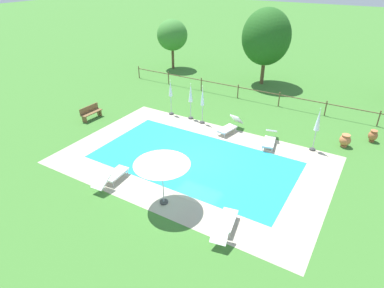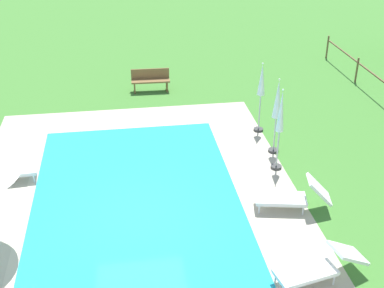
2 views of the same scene
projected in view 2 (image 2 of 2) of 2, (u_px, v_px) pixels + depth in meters
The scene contains 11 objects.
ground_plane at pixel (138, 218), 12.87m from camera, with size 160.00×160.00×0.00m, color #3D752D.
pool_deck_paving at pixel (138, 218), 12.87m from camera, with size 13.55×8.73×0.01m, color #B2A893.
swimming_pool_water at pixel (138, 218), 12.87m from camera, with size 10.25×5.44×0.01m, color #23A8C1.
pool_coping_rim at pixel (138, 217), 12.87m from camera, with size 10.73×5.92×0.01m.
sun_lounger_north_near_steps at pixel (318, 267), 10.75m from camera, with size 1.01×2.14×0.75m.
sun_lounger_north_mid at pixel (1, 171), 14.20m from camera, with size 0.76×2.09×0.76m.
sun_lounger_north_far at pixel (292, 196), 13.03m from camera, with size 0.96×1.99×0.94m.
patio_umbrella_closed_row_mid_west at pixel (261, 86), 16.45m from camera, with size 0.32×0.32×2.39m.
patio_umbrella_closed_row_centre at pixel (280, 119), 14.28m from camera, with size 0.32×0.32×2.50m.
patio_umbrella_closed_row_mid_east at pixel (277, 104), 15.16m from camera, with size 0.32×0.32×2.41m.
wooden_bench_lawn_side at pixel (150, 80), 20.12m from camera, with size 0.48×1.51×0.87m.
Camera 2 is at (10.57, -0.21, 7.69)m, focal length 47.87 mm.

